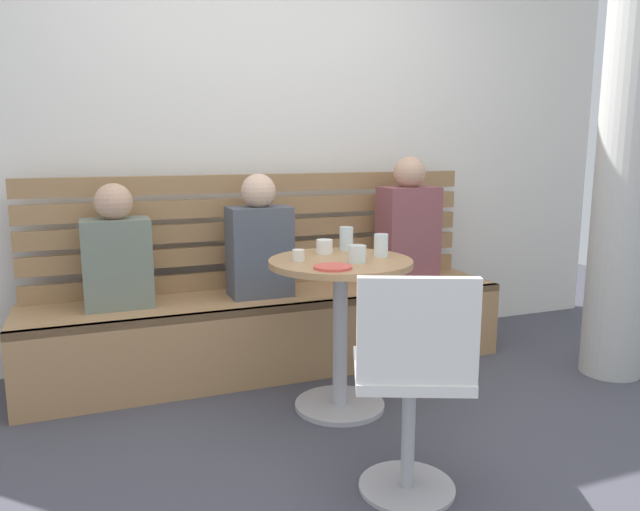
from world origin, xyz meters
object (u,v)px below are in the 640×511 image
Objects in this scene: booth_bench at (274,331)px; cup_espresso_small at (298,255)px; cup_water_clear at (381,245)px; white_chair at (412,378)px; cup_ceramic_white at (324,247)px; person_adult at (408,227)px; plate_small at (333,267)px; cafe_table at (340,305)px; cup_glass_short at (357,254)px; person_child_left at (259,242)px; person_child_middle at (117,253)px; cup_glass_tall at (346,239)px.

booth_bench is 48.21× the size of cup_espresso_small.
cup_water_clear is at bearing -4.59° from cup_espresso_small.
booth_bench is at bearing 119.61° from cup_water_clear.
cup_ceramic_white is (0.06, 0.98, 0.31)m from white_chair.
white_chair is 7.73× the size of cup_water_clear.
person_adult is 1.15m from plate_small.
cup_ceramic_white is at bearing -148.27° from person_adult.
cup_glass_short is (0.04, -0.10, 0.26)m from cafe_table.
cup_water_clear is (0.43, -0.63, 0.05)m from person_child_left.
booth_bench is at bearing 106.58° from cup_ceramic_white.
person_child_left reaches higher than person_child_middle.
cup_glass_short is at bearing -36.86° from person_child_middle.
white_chair is 1.33× the size of person_child_middle.
person_child_middle is (-1.68, 0.04, -0.06)m from person_adult.
booth_bench is at bearing 103.12° from cafe_table.
person_child_left is at bearing 91.78° from cup_espresso_small.
cup_water_clear is at bearing -29.40° from person_child_middle.
person_child_left is at bearing 124.03° from cup_water_clear.
person_child_middle is at bearing 150.60° from cup_water_clear.
plate_small is (0.85, -0.84, 0.02)m from person_child_middle.
person_child_middle is 1.18m from cup_glass_tall.
cafe_table is at bearing 179.19° from cup_water_clear.
plate_small is (-0.16, -0.08, -0.03)m from cup_glass_short.
white_chair is at bearing -109.27° from cup_water_clear.
white_chair reaches higher than plate_small.
cup_ceramic_white is (-0.22, 0.18, -0.02)m from cup_water_clear.
cup_glass_short is at bearing -78.84° from cup_ceramic_white.
cafe_table is 1.19m from person_child_middle.
cup_espresso_small is at bearing 98.64° from white_chair.
cafe_table is at bearing -119.67° from cup_glass_tall.
cup_ceramic_white is at bearing 101.16° from cup_glass_short.
cup_glass_tall is 2.14× the size of cup_espresso_small.
person_child_middle reaches higher than white_chair.
cup_espresso_small is (-0.24, 0.13, -0.01)m from cup_glass_short.
person_adult is at bearing -1.29° from person_child_middle.
white_chair and cup_water_clear have the same top height.
person_child_left is at bearing 97.27° from plate_small.
plate_small is (-0.10, -0.36, -0.03)m from cup_ceramic_white.
cafe_table is 0.32m from cup_espresso_small.
person_child_left is at bearing 114.36° from cup_ceramic_white.
white_chair is 5.00× the size of plate_small.
person_adult is (0.78, 1.43, 0.32)m from white_chair.
cup_water_clear is 1.38× the size of cup_glass_short.
cup_glass_tall is 0.48m from plate_small.
cup_espresso_small is at bearing -146.96° from person_adult.
person_child_middle is at bearing 135.39° from plate_small.
cup_glass_tall reaches higher than cup_glass_short.
cafe_table is at bearing -138.83° from person_adult.
cup_espresso_small is at bearing -39.37° from person_child_middle.
cafe_table is at bearing 113.26° from cup_glass_short.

